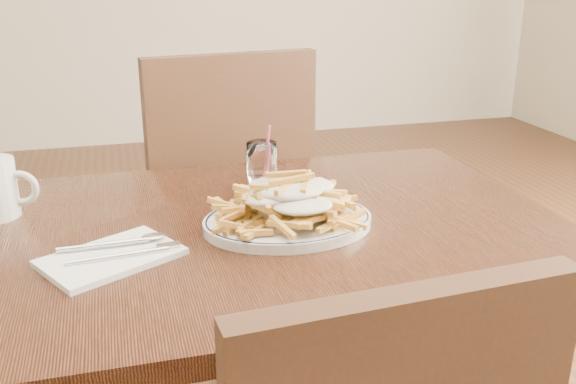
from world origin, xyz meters
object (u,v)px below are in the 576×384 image
object	(u,v)px
loaded_fries	(288,196)
water_glass	(262,169)
fries_plate	(288,222)
chair_far	(222,200)
table	(249,263)

from	to	relation	value
loaded_fries	water_glass	size ratio (longest dim) A/B	2.12
fries_plate	loaded_fries	bearing A→B (deg)	-153.43
water_glass	loaded_fries	bearing A→B (deg)	-90.77
fries_plate	chair_far	bearing A→B (deg)	91.15
table	loaded_fries	world-z (taller)	loaded_fries
chair_far	fries_plate	size ratio (longest dim) A/B	2.89
water_glass	table	bearing A→B (deg)	-110.90
fries_plate	water_glass	world-z (taller)	water_glass
fries_plate	loaded_fries	world-z (taller)	loaded_fries
chair_far	loaded_fries	xyz separation A→B (m)	(0.01, -0.67, 0.24)
loaded_fries	table	bearing A→B (deg)	159.70
table	chair_far	size ratio (longest dim) A/B	1.20
chair_far	fries_plate	distance (m)	0.69
chair_far	loaded_fries	size ratio (longest dim) A/B	3.28
chair_far	water_glass	xyz separation A→B (m)	(0.02, -0.45, 0.23)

